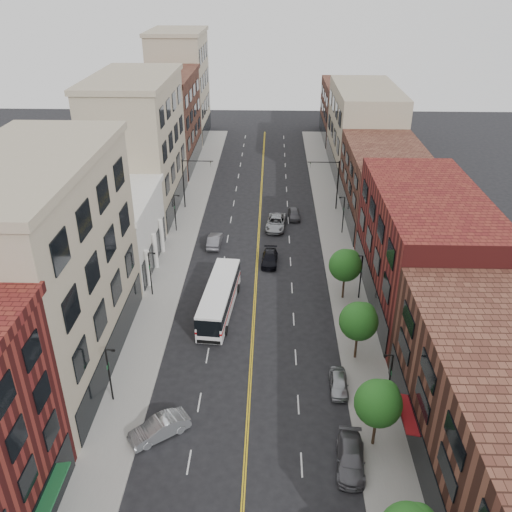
# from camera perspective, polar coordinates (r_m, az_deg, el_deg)

# --- Properties ---
(ground) EXTENTS (220.00, 220.00, 0.00)m
(ground) POSITION_cam_1_polar(r_m,az_deg,el_deg) (39.83, -1.30, -23.16)
(ground) COLOR black
(ground) RESTS_ON ground
(sidewalk_left) EXTENTS (4.00, 110.00, 0.15)m
(sidewalk_left) POSITION_cam_1_polar(r_m,az_deg,el_deg) (68.42, -8.21, 0.83)
(sidewalk_left) COLOR gray
(sidewalk_left) RESTS_ON ground
(sidewalk_right) EXTENTS (4.00, 110.00, 0.15)m
(sidewalk_right) POSITION_cam_1_polar(r_m,az_deg,el_deg) (67.96, 8.65, 0.60)
(sidewalk_right) COLOR gray
(sidewalk_right) RESTS_ON ground
(bldg_l_tanoffice) EXTENTS (10.00, 22.00, 18.00)m
(bldg_l_tanoffice) POSITION_cam_1_polar(r_m,az_deg,el_deg) (47.62, -21.48, -1.65)
(bldg_l_tanoffice) COLOR tan
(bldg_l_tanoffice) RESTS_ON ground
(bldg_l_white) EXTENTS (10.00, 14.00, 8.00)m
(bldg_l_white) POSITION_cam_1_polar(r_m,az_deg,el_deg) (64.82, -15.12, 2.36)
(bldg_l_white) COLOR silver
(bldg_l_white) RESTS_ON ground
(bldg_l_far_a) EXTENTS (10.00, 20.00, 18.00)m
(bldg_l_far_a) POSITION_cam_1_polar(r_m,az_deg,el_deg) (78.40, -12.29, 11.09)
(bldg_l_far_a) COLOR tan
(bldg_l_far_a) RESTS_ON ground
(bldg_l_far_b) EXTENTS (10.00, 20.00, 15.00)m
(bldg_l_far_b) POSITION_cam_1_polar(r_m,az_deg,el_deg) (97.62, -9.57, 13.72)
(bldg_l_far_b) COLOR #512A20
(bldg_l_far_b) RESTS_ON ground
(bldg_l_far_c) EXTENTS (10.00, 16.00, 20.00)m
(bldg_l_far_c) POSITION_cam_1_polar(r_m,az_deg,el_deg) (114.40, -8.01, 17.19)
(bldg_l_far_c) COLOR tan
(bldg_l_far_c) RESTS_ON ground
(bldg_r_mid) EXTENTS (10.00, 22.00, 12.00)m
(bldg_r_mid) POSITION_cam_1_polar(r_m,az_deg,el_deg) (57.06, 17.21, 0.67)
(bldg_r_mid) COLOR #5B1918
(bldg_r_mid) RESTS_ON ground
(bldg_r_far_a) EXTENTS (10.00, 20.00, 10.00)m
(bldg_r_far_a) POSITION_cam_1_polar(r_m,az_deg,el_deg) (76.17, 13.41, 7.28)
(bldg_r_far_a) COLOR #512A20
(bldg_r_far_a) RESTS_ON ground
(bldg_r_far_b) EXTENTS (10.00, 22.00, 14.00)m
(bldg_r_far_b) POSITION_cam_1_polar(r_m,az_deg,el_deg) (95.28, 11.27, 12.91)
(bldg_r_far_b) COLOR tan
(bldg_r_far_b) RESTS_ON ground
(bldg_r_far_c) EXTENTS (10.00, 18.00, 11.00)m
(bldg_r_far_c) POSITION_cam_1_polar(r_m,az_deg,el_deg) (114.85, 9.72, 14.81)
(bldg_r_far_c) COLOR #512A20
(bldg_r_far_c) RESTS_ON ground
(tree_r_1) EXTENTS (3.40, 3.40, 5.59)m
(tree_r_1) POSITION_cam_1_polar(r_m,az_deg,el_deg) (40.31, 12.86, -14.72)
(tree_r_1) COLOR black
(tree_r_1) RESTS_ON sidewalk_right
(tree_r_2) EXTENTS (3.40, 3.40, 5.59)m
(tree_r_2) POSITION_cam_1_polar(r_m,az_deg,el_deg) (48.00, 10.85, -6.63)
(tree_r_2) COLOR black
(tree_r_2) RESTS_ON sidewalk_right
(tree_r_3) EXTENTS (3.40, 3.40, 5.59)m
(tree_r_3) POSITION_cam_1_polar(r_m,az_deg,el_deg) (56.42, 9.47, -0.86)
(tree_r_3) COLOR black
(tree_r_3) RESTS_ON sidewalk_right
(lamp_l_1) EXTENTS (0.81, 0.55, 5.05)m
(lamp_l_1) POSITION_cam_1_polar(r_m,az_deg,el_deg) (45.03, -15.17, -11.70)
(lamp_l_1) COLOR black
(lamp_l_1) RESTS_ON sidewalk_left
(lamp_l_2) EXTENTS (0.81, 0.55, 5.05)m
(lamp_l_2) POSITION_cam_1_polar(r_m,az_deg,el_deg) (57.76, -11.04, -1.60)
(lamp_l_2) COLOR black
(lamp_l_2) RESTS_ON sidewalk_left
(lamp_l_3) EXTENTS (0.81, 0.55, 5.05)m
(lamp_l_3) POSITION_cam_1_polar(r_m,az_deg,el_deg) (71.82, -8.49, 4.72)
(lamp_l_3) COLOR black
(lamp_l_3) RESTS_ON sidewalk_left
(lamp_r_1) EXTENTS (0.81, 0.55, 5.05)m
(lamp_r_1) POSITION_cam_1_polar(r_m,az_deg,el_deg) (44.25, 13.86, -12.32)
(lamp_r_1) COLOR black
(lamp_r_1) RESTS_ON sidewalk_right
(lamp_r_2) EXTENTS (0.81, 0.55, 5.05)m
(lamp_r_2) POSITION_cam_1_polar(r_m,az_deg,el_deg) (57.16, 10.94, -1.93)
(lamp_r_2) COLOR black
(lamp_r_2) RESTS_ON sidewalk_right
(lamp_r_3) EXTENTS (0.81, 0.55, 5.05)m
(lamp_r_3) POSITION_cam_1_polar(r_m,az_deg,el_deg) (71.33, 9.16, 4.50)
(lamp_r_3) COLOR black
(lamp_r_3) RESTS_ON sidewalk_right
(signal_mast_left) EXTENTS (4.49, 0.18, 7.20)m
(signal_mast_left) POSITION_cam_1_polar(r_m,az_deg,el_deg) (78.43, -7.14, 8.16)
(signal_mast_left) COLOR black
(signal_mast_left) RESTS_ON sidewalk_left
(signal_mast_right) EXTENTS (4.49, 0.18, 7.20)m
(signal_mast_right) POSITION_cam_1_polar(r_m,az_deg,el_deg) (78.02, 8.09, 7.99)
(signal_mast_right) COLOR black
(signal_mast_right) RESTS_ON sidewalk_right
(city_bus) EXTENTS (3.59, 11.86, 3.00)m
(city_bus) POSITION_cam_1_polar(r_m,az_deg,el_deg) (54.86, -3.88, -4.29)
(city_bus) COLOR white
(city_bus) RESTS_ON ground
(car_angle_b) EXTENTS (4.68, 4.03, 1.52)m
(car_angle_b) POSITION_cam_1_polar(r_m,az_deg,el_deg) (42.91, -10.15, -17.40)
(car_angle_b) COLOR #B6BABE
(car_angle_b) RESTS_ON ground
(car_parked_mid) EXTENTS (2.40, 4.98, 1.40)m
(car_parked_mid) POSITION_cam_1_polar(r_m,az_deg,el_deg) (41.00, 9.92, -20.25)
(car_parked_mid) COLOR #535258
(car_parked_mid) RESTS_ON ground
(car_parked_far) EXTENTS (1.64, 3.81, 1.28)m
(car_parked_far) POSITION_cam_1_polar(r_m,az_deg,el_deg) (46.59, 8.70, -13.08)
(car_parked_far) COLOR #999DA1
(car_parked_far) RESTS_ON ground
(car_lane_behind) EXTENTS (1.68, 4.50, 1.47)m
(car_lane_behind) POSITION_cam_1_polar(r_m,az_deg,el_deg) (68.37, -4.39, 1.65)
(car_lane_behind) COLOR #56565B
(car_lane_behind) RESTS_ON ground
(car_lane_a) EXTENTS (2.07, 4.62, 1.31)m
(car_lane_a) POSITION_cam_1_polar(r_m,az_deg,el_deg) (64.09, 1.45, -0.26)
(car_lane_a) COLOR black
(car_lane_a) RESTS_ON ground
(car_lane_b) EXTENTS (3.16, 5.86, 1.56)m
(car_lane_b) POSITION_cam_1_polar(r_m,az_deg,el_deg) (72.98, 2.11, 3.53)
(car_lane_b) COLOR #95989C
(car_lane_b) RESTS_ON ground
(car_lane_c) EXTENTS (1.76, 3.98, 1.33)m
(car_lane_c) POSITION_cam_1_polar(r_m,az_deg,el_deg) (76.10, 4.03, 4.45)
(car_lane_c) COLOR #46454A
(car_lane_c) RESTS_ON ground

